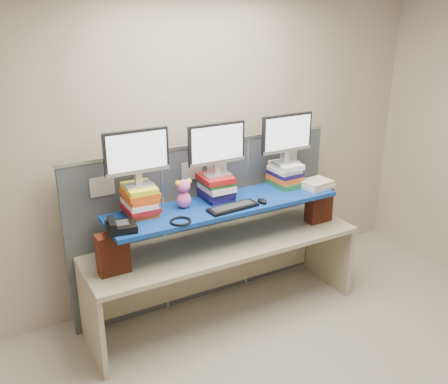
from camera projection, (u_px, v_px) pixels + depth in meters
room at (347, 230)px, 2.97m from camera, size 5.00×4.00×2.80m
cubicle_partition at (206, 221)px, 4.63m from camera, size 2.60×0.06×1.53m
desk at (224, 257)px, 4.36m from camera, size 2.43×0.75×0.74m
brick_pier_left at (113, 253)px, 3.76m from camera, size 0.24×0.13×0.32m
brick_pier_right at (319, 205)px, 4.66m from camera, size 0.24×0.13×0.32m
blue_board at (224, 205)px, 4.19m from camera, size 2.02×0.54×0.04m
book_stack_left at (140, 200)px, 3.93m from camera, size 0.26×0.31×0.24m
book_stack_center at (216, 187)px, 4.24m from camera, size 0.27×0.30×0.21m
book_stack_right at (285, 174)px, 4.56m from camera, size 0.24×0.30×0.21m
monitor_left at (137, 155)px, 3.79m from camera, size 0.51×0.15×0.45m
monitor_center at (217, 146)px, 4.11m from camera, size 0.51×0.15×0.45m
monitor_right at (287, 136)px, 4.43m from camera, size 0.51×0.15×0.45m
keyboard at (233, 207)px, 4.06m from camera, size 0.44×0.17×0.03m
mouse at (262, 201)px, 4.18m from camera, size 0.09×0.12×0.03m
desk_phone at (120, 226)px, 3.67m from camera, size 0.25×0.23×0.09m
headset at (181, 221)px, 3.81m from camera, size 0.21×0.21×0.02m
plush_toy at (184, 193)px, 4.05m from camera, size 0.14×0.11×0.24m
binder_stack at (317, 184)px, 4.53m from camera, size 0.30×0.25×0.07m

